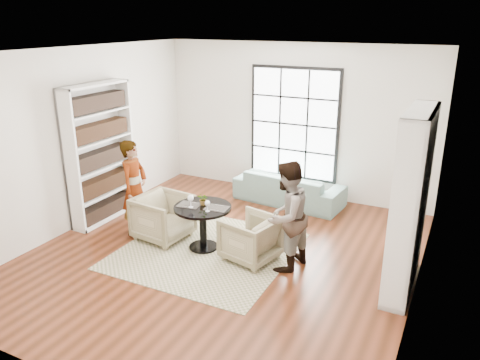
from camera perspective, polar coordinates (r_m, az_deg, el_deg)
The scene contains 16 objects.
ground at distance 7.24m, azimuth -2.09°, elevation -9.04°, with size 6.00×6.00×0.00m, color #642C17.
room_shell at distance 7.20m, azimuth -0.15°, elevation 1.66°, with size 6.00×6.01×6.00m.
rug at distance 7.35m, azimuth -4.05°, elevation -8.58°, with size 2.51×2.51×0.01m, color tan.
pedestal_table at distance 7.22m, azimuth -4.55°, elevation -4.65°, with size 0.88×0.88×0.71m.
sofa at distance 9.12m, azimuth 5.99°, elevation -0.94°, with size 2.09×0.82×0.61m, color slate.
armchair_left at distance 7.68m, azimuth -9.32°, elevation -4.51°, with size 0.79×0.81×0.74m, color tan.
armchair_right at distance 6.97m, azimuth 1.29°, elevation -7.10°, with size 0.73×0.75×0.68m, color tan.
person_left at distance 7.85m, azimuth -12.76°, elevation -0.90°, with size 0.58×0.38×1.59m, color gray.
person_right at distance 6.58m, azimuth 5.67°, elevation -4.44°, with size 0.78×0.60×1.60m, color gray.
placemat_left at distance 7.22m, azimuth -6.20°, elevation -3.04°, with size 0.34×0.26×0.01m, color black.
placemat_right at distance 7.07m, azimuth -2.86°, elevation -3.44°, with size 0.34×0.26×0.01m, color black.
cutlery_left at distance 7.21m, azimuth -6.20°, elevation -2.99°, with size 0.14×0.22×0.01m, color silver, non-canonical shape.
cutlery_right at distance 7.06m, azimuth -2.86°, elevation -3.38°, with size 0.14×0.22×0.01m, color silver, non-canonical shape.
wine_glass_left at distance 7.07m, azimuth -6.05°, elevation -2.25°, with size 0.09×0.09×0.21m.
wine_glass_right at distance 6.92m, azimuth -4.00°, elevation -2.87°, with size 0.08×0.08×0.17m.
flower_centerpiece at distance 7.18m, azimuth -4.47°, elevation -2.33°, with size 0.17×0.15×0.19m, color gray.
Camera 1 is at (3.08, -5.59, 3.42)m, focal length 35.00 mm.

